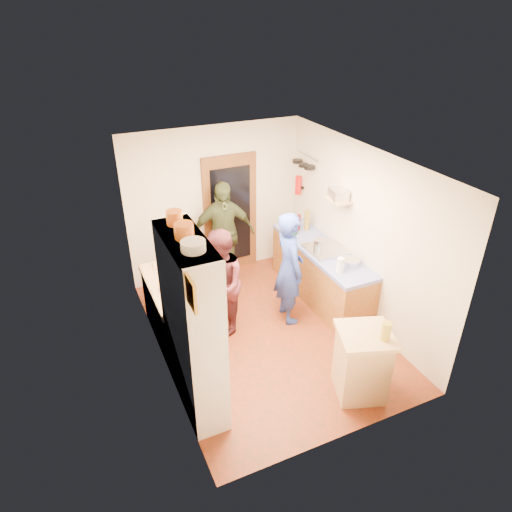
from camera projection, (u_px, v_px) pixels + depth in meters
floor at (266, 333)px, 6.70m from camera, size 3.00×4.00×0.02m
ceiling at (268, 159)px, 5.42m from camera, size 3.00×4.00×0.02m
wall_back at (215, 203)px, 7.66m from camera, size 3.00×0.02×2.60m
wall_front at (356, 346)px, 4.46m from camera, size 3.00×0.02×2.60m
wall_left at (155, 281)px, 5.51m from camera, size 0.02×4.00×2.60m
wall_right at (361, 235)px, 6.60m from camera, size 0.02×4.00×2.60m
door_frame at (230, 215)px, 7.84m from camera, size 0.95×0.06×2.10m
door_glass at (231, 215)px, 7.81m from camera, size 0.70×0.02×1.70m
hutch_body at (192, 327)px, 5.05m from camera, size 0.40×1.20×2.20m
hutch_top_shelf at (185, 240)px, 4.52m from camera, size 0.40×1.14×0.04m
plate_stack at (193, 246)px, 4.26m from camera, size 0.24×0.24×0.10m
orange_pot_a at (184, 231)px, 4.48m from camera, size 0.19×0.19×0.16m
orange_pot_b at (174, 218)px, 4.76m from camera, size 0.17×0.17×0.15m
left_counter_base at (176, 313)px, 6.41m from camera, size 0.60×1.40×0.85m
left_counter_top at (173, 286)px, 6.19m from camera, size 0.64×1.44×0.05m
toaster at (185, 294)px, 5.82m from camera, size 0.26×0.22×0.17m
kettle at (170, 284)px, 6.03m from camera, size 0.18×0.18×0.18m
orange_bowl at (174, 274)px, 6.33m from camera, size 0.23×0.23×0.08m
chopping_board at (163, 264)px, 6.63m from camera, size 0.32×0.24×0.02m
right_counter_base at (320, 275)px, 7.32m from camera, size 0.60×2.20×0.84m
right_counter_top at (322, 250)px, 7.10m from camera, size 0.62×2.22×0.06m
hob at (325, 249)px, 7.01m from camera, size 0.55×0.58×0.04m
pot_on_hob at (320, 243)px, 7.01m from camera, size 0.20×0.20×0.13m
bottle_a at (295, 225)px, 7.44m from camera, size 0.09×0.09×0.33m
bottle_b at (298, 222)px, 7.60m from camera, size 0.07×0.07×0.27m
bottle_c at (307, 220)px, 7.58m from camera, size 0.10×0.10×0.35m
paper_towel at (340, 265)px, 6.41m from camera, size 0.12×0.12×0.22m
mixing_bowl at (351, 262)px, 6.61m from camera, size 0.30×0.30×0.10m
island_base at (361, 365)px, 5.48m from camera, size 0.70×0.70×0.86m
island_top at (366, 335)px, 5.26m from camera, size 0.79×0.79×0.05m
cutting_board at (360, 332)px, 5.29m from camera, size 0.42×0.38×0.02m
oil_jar at (386, 331)px, 5.10m from camera, size 0.14×0.14×0.23m
pan_rail at (308, 156)px, 7.43m from camera, size 0.02×0.65×0.02m
pan_hang_a at (309, 167)px, 7.34m from camera, size 0.18×0.18×0.05m
pan_hang_b at (303, 165)px, 7.51m from camera, size 0.16×0.16×0.05m
pan_hang_c at (297, 161)px, 7.66m from camera, size 0.17×0.17×0.05m
wall_shelf at (338, 200)px, 6.72m from camera, size 0.26×0.42×0.03m
radio at (338, 194)px, 6.67m from camera, size 0.27×0.34×0.15m
ext_bracket at (301, 187)px, 7.87m from camera, size 0.06×0.10×0.04m
fire_extinguisher at (298, 185)px, 7.82m from camera, size 0.11×0.11×0.32m
picture_frame at (191, 293)px, 3.93m from camera, size 0.03×0.25×0.30m
person_hob at (292, 269)px, 6.61m from camera, size 0.47×0.67×1.74m
person_left at (222, 282)px, 6.40m from camera, size 0.77×0.90×1.61m
person_back at (224, 234)px, 7.52m from camera, size 1.11×0.60×1.81m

